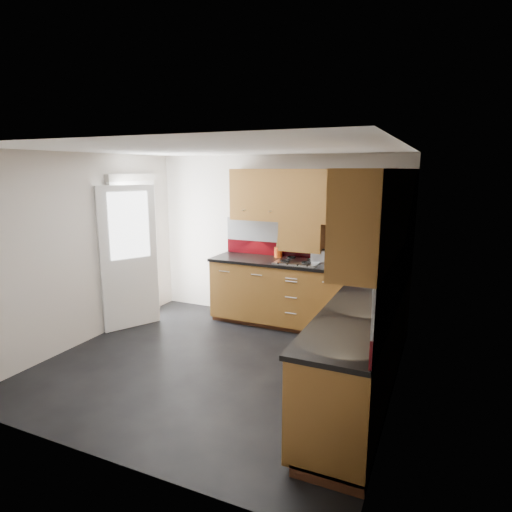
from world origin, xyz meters
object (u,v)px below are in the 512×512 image
at_px(utensil_pot, 278,251).
at_px(food_processor, 381,277).
at_px(toaster, 322,256).
at_px(gas_hob, 298,262).

distance_m(utensil_pot, food_processor, 1.94).
bearing_deg(toaster, food_processor, -47.12).
height_order(gas_hob, toaster, toaster).
xyz_separation_m(utensil_pot, toaster, (0.68, -0.12, -0.00)).
bearing_deg(gas_hob, toaster, 21.24).
bearing_deg(gas_hob, utensil_pot, 148.24).
height_order(utensil_pot, food_processor, utensil_pot).
xyz_separation_m(gas_hob, toaster, (0.30, 0.12, 0.08)).
height_order(gas_hob, food_processor, food_processor).
distance_m(gas_hob, food_processor, 1.50).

